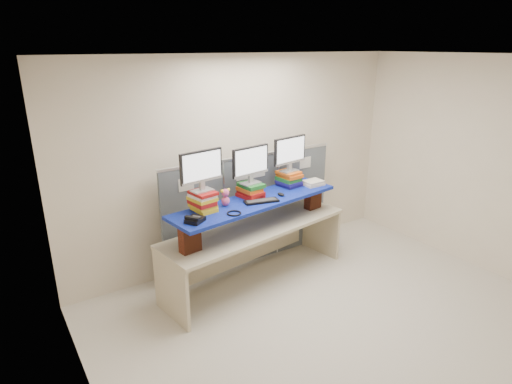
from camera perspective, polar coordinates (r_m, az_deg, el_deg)
room at (r=4.32m, az=12.18°, el=-1.62°), size 5.00×4.00×2.80m
cubicle_partition at (r=5.84m, az=-0.63°, el=-2.28°), size 2.60×0.06×1.53m
desk at (r=5.39m, az=0.00°, el=-6.03°), size 2.59×1.07×0.76m
brick_pier_left at (r=4.69m, az=-8.81°, el=-6.15°), size 0.24×0.15×0.30m
brick_pier_right at (r=5.89m, az=7.60°, el=-0.74°), size 0.24×0.15×0.30m
blue_board at (r=5.21m, az=0.00°, el=-1.25°), size 2.32×0.87×0.04m
book_stack_left at (r=4.85m, az=-7.11°, el=-1.19°), size 0.29×0.33×0.24m
book_stack_center at (r=5.27m, az=-0.74°, el=0.23°), size 0.29×0.34×0.17m
book_stack_right at (r=5.70m, az=4.41°, el=1.79°), size 0.30×0.33×0.20m
monitor_left at (r=4.73m, az=-7.28°, el=3.14°), size 0.53×0.18×0.46m
monitor_center at (r=5.16m, az=-0.72°, el=3.90°), size 0.53×0.18×0.46m
monitor_right at (r=5.60m, az=4.53°, el=5.34°), size 0.53×0.18×0.46m
keyboard at (r=5.12m, az=0.72°, el=-1.22°), size 0.44×0.23×0.03m
mouse at (r=5.34m, az=3.35°, el=-0.31°), size 0.10×0.13×0.04m
desk_phone at (r=4.59m, az=-8.18°, el=-3.66°), size 0.24×0.24×0.08m
headset at (r=4.77m, az=-2.94°, el=-2.83°), size 0.20×0.20×0.02m
plush_toy at (r=4.98m, az=-4.10°, el=-0.68°), size 0.12×0.09×0.21m
binder_stack at (r=5.79m, az=7.63°, el=1.22°), size 0.27×0.22×0.06m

